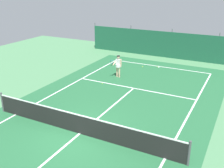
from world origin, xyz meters
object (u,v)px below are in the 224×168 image
at_px(tennis_ball_by_sideline, 157,67).
at_px(tennis_ball_near_player, 143,67).
at_px(tennis_net, 79,124).
at_px(tennis_ball_midcourt, 102,84).
at_px(tennis_player, 118,65).
at_px(parked_car, 164,41).

bearing_deg(tennis_ball_by_sideline, tennis_ball_near_player, -156.67).
distance_m(tennis_ball_near_player, tennis_ball_by_sideline, 1.22).
height_order(tennis_net, tennis_ball_midcourt, tennis_net).
relative_size(tennis_ball_near_player, tennis_ball_by_sideline, 1.00).
height_order(tennis_net, tennis_ball_near_player, tennis_net).
distance_m(tennis_ball_near_player, tennis_ball_midcourt, 5.07).
distance_m(tennis_net, tennis_ball_midcourt, 6.56).
height_order(tennis_player, parked_car, parked_car).
height_order(tennis_net, parked_car, parked_car).
relative_size(tennis_player, tennis_ball_near_player, 24.85).
bearing_deg(tennis_player, tennis_ball_midcourt, 87.21).
height_order(tennis_net, tennis_player, tennis_player).
distance_m(tennis_ball_midcourt, parked_car, 11.97).
bearing_deg(tennis_net, parked_car, 95.05).
xyz_separation_m(tennis_ball_near_player, tennis_ball_midcourt, (-1.05, -4.96, 0.00)).
distance_m(tennis_player, parked_car, 10.13).
bearing_deg(tennis_ball_by_sideline, tennis_ball_midcourt, -111.76).
distance_m(tennis_net, parked_car, 18.13).
bearing_deg(tennis_ball_by_sideline, tennis_player, -116.79).
xyz_separation_m(tennis_player, tennis_ball_midcourt, (-0.33, -1.80, -0.93)).
xyz_separation_m(tennis_net, tennis_ball_near_player, (-1.21, 11.09, -0.48)).
bearing_deg(parked_car, tennis_ball_near_player, -91.39).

